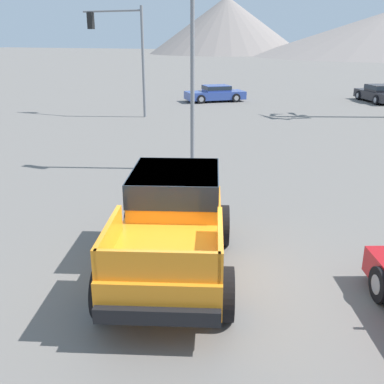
{
  "coord_description": "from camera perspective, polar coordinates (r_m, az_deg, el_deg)",
  "views": [
    {
      "loc": [
        3.28,
        -7.32,
        4.44
      ],
      "look_at": [
        -0.14,
        0.79,
        1.4
      ],
      "focal_mm": 42.0,
      "sensor_mm": 36.0,
      "label": 1
    }
  ],
  "objects": [
    {
      "name": "traffic_light_main",
      "position": [
        27.23,
        -9.06,
        18.42
      ],
      "size": [
        3.88,
        0.38,
        6.08
      ],
      "rotation": [
        0.0,
        0.0,
        3.14
      ],
      "color": "slate",
      "rests_on": "ground_plane"
    },
    {
      "name": "parked_car_dark",
      "position": [
        35.64,
        22.73,
        11.49
      ],
      "size": [
        3.7,
        4.57,
        1.22
      ],
      "rotation": [
        0.0,
        0.0,
        0.52
      ],
      "color": "#232328",
      "rests_on": "ground_plane"
    },
    {
      "name": "street_lamp_post",
      "position": [
        15.31,
        0.06,
        18.94
      ],
      "size": [
        0.9,
        0.24,
        7.28
      ],
      "color": "slate",
      "rests_on": "ground_plane"
    },
    {
      "name": "distant_mountain_range",
      "position": [
        126.52,
        21.74,
        18.7
      ],
      "size": [
        109.05,
        69.46,
        15.2
      ],
      "color": "gray",
      "rests_on": "ground_plane"
    },
    {
      "name": "parked_car_blue",
      "position": [
        33.36,
        2.99,
        12.42
      ],
      "size": [
        4.37,
        3.98,
        1.15
      ],
      "rotation": [
        0.0,
        0.0,
        2.25
      ],
      "color": "#334C9E",
      "rests_on": "ground_plane"
    },
    {
      "name": "ground_plane",
      "position": [
        9.16,
        -1.11,
        -9.91
      ],
      "size": [
        320.0,
        320.0,
        0.0
      ],
      "primitive_type": "plane",
      "color": "slate"
    },
    {
      "name": "orange_pickup_truck",
      "position": [
        8.88,
        -2.41,
        -3.33
      ],
      "size": [
        3.44,
        5.19,
        1.86
      ],
      "rotation": [
        0.0,
        0.0,
        0.35
      ],
      "color": "orange",
      "rests_on": "ground_plane"
    }
  ]
}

